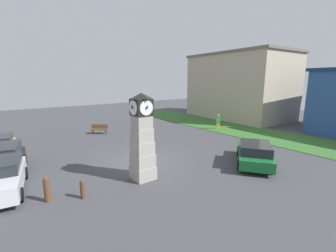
# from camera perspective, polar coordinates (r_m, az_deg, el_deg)

# --- Properties ---
(ground_plane) EXTENTS (71.43, 71.43, 0.00)m
(ground_plane) POSITION_cam_1_polar(r_m,az_deg,el_deg) (15.02, -6.79, -8.77)
(ground_plane) COLOR #424247
(clock_tower) EXTENTS (1.24, 1.22, 4.58)m
(clock_tower) POSITION_cam_1_polar(r_m,az_deg,el_deg) (11.79, -6.57, -3.58)
(clock_tower) COLOR #9F9A8F
(clock_tower) RESTS_ON ground_plane
(bollard_near_tower) EXTENTS (0.25, 0.25, 1.13)m
(bollard_near_tower) POSITION_cam_1_polar(r_m,az_deg,el_deg) (11.37, -28.42, -13.94)
(bollard_near_tower) COLOR brown
(bollard_near_tower) RESTS_ON ground_plane
(bollard_mid_row) EXTENTS (0.22, 0.22, 0.89)m
(bollard_mid_row) POSITION_cam_1_polar(r_m,az_deg,el_deg) (11.06, -20.85, -14.69)
(bollard_mid_row) COLOR brown
(bollard_mid_row) RESTS_ON ground_plane
(car_near_tower) EXTENTS (4.60, 2.58, 1.63)m
(car_near_tower) POSITION_cam_1_polar(r_m,az_deg,el_deg) (15.59, -36.49, -7.09)
(car_near_tower) COLOR black
(car_near_tower) RESTS_ON ground_plane
(car_by_building) EXTENTS (4.50, 2.45, 1.55)m
(car_by_building) POSITION_cam_1_polar(r_m,az_deg,el_deg) (13.25, -36.89, -10.28)
(car_by_building) COLOR silver
(car_by_building) RESTS_ON ground_plane
(car_far_lot) EXTENTS (4.09, 4.63, 1.42)m
(car_far_lot) POSITION_cam_1_polar(r_m,az_deg,el_deg) (15.10, 21.10, -6.44)
(car_far_lot) COLOR #19602D
(car_far_lot) RESTS_ON ground_plane
(bench) EXTENTS (1.38, 1.60, 0.90)m
(bench) POSITION_cam_1_polar(r_m,az_deg,el_deg) (23.13, -17.06, -0.59)
(bench) COLOR brown
(bench) RESTS_ON ground_plane
(pedestrian_near_bench) EXTENTS (0.43, 0.46, 1.67)m
(pedestrian_near_bench) POSITION_cam_1_polar(r_m,az_deg,el_deg) (24.45, 12.58, 1.32)
(pedestrian_near_bench) COLOR gold
(pedestrian_near_bench) RESTS_ON ground_plane
(warehouse_blue_far) EXTENTS (13.97, 9.21, 8.72)m
(warehouse_blue_far) POSITION_cam_1_polar(r_m,az_deg,el_deg) (33.03, 17.67, 9.62)
(warehouse_blue_far) COLOR #B7A88E
(warehouse_blue_far) RESTS_ON ground_plane
(grass_verge_far) EXTENTS (42.86, 5.77, 0.04)m
(grass_verge_far) POSITION_cam_1_polar(r_m,az_deg,el_deg) (23.93, 21.82, -1.75)
(grass_verge_far) COLOR #386B2D
(grass_verge_far) RESTS_ON ground_plane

